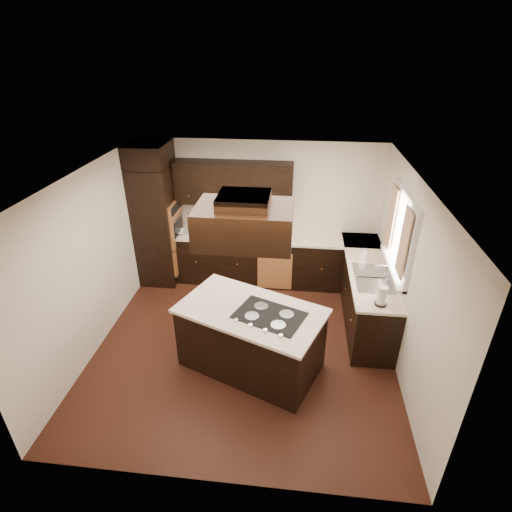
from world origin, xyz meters
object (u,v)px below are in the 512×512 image
(oven_column, at_px, (157,225))
(spice_rack, at_px, (214,225))
(island, at_px, (251,339))
(range_hood, at_px, (244,224))

(oven_column, distance_m, spice_rack, 1.00)
(spice_rack, bearing_deg, oven_column, -174.86)
(oven_column, bearing_deg, island, -47.73)
(spice_rack, bearing_deg, range_hood, -69.27)
(oven_column, relative_size, spice_rack, 5.61)
(oven_column, bearing_deg, spice_rack, 4.94)
(island, height_order, spice_rack, spice_rack)
(oven_column, xyz_separation_m, spice_rack, (1.00, 0.09, 0.02))
(oven_column, distance_m, range_hood, 3.13)
(range_hood, bearing_deg, oven_column, 129.74)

